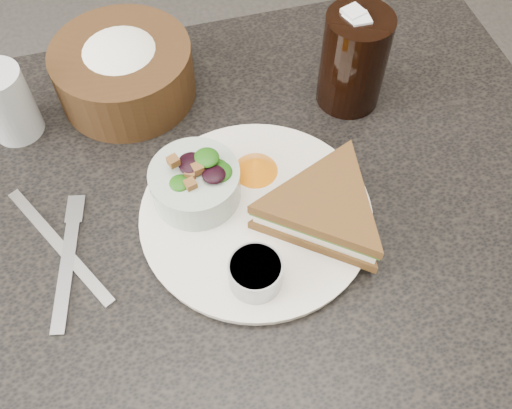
{
  "coord_description": "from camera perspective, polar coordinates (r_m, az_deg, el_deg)",
  "views": [
    {
      "loc": [
        -0.03,
        -0.37,
        1.34
      ],
      "look_at": [
        0.06,
        -0.02,
        0.78
      ],
      "focal_mm": 40.0,
      "sensor_mm": 36.0,
      "label": 1
    }
  ],
  "objects": [
    {
      "name": "fork",
      "position": [
        0.69,
        -18.39,
        -6.05
      ],
      "size": [
        0.05,
        0.16,
        0.0
      ],
      "primitive_type": "cube",
      "rotation": [
        0.0,
        0.0,
        -0.22
      ],
      "color": "gray",
      "rests_on": "dining_table"
    },
    {
      "name": "sandwich",
      "position": [
        0.66,
        6.91,
        -0.45
      ],
      "size": [
        0.25,
        0.25,
        0.05
      ],
      "primitive_type": null,
      "rotation": [
        0.0,
        0.0,
        -0.66
      ],
      "color": "#4B2F17",
      "rests_on": "dinner_plate"
    },
    {
      "name": "knife",
      "position": [
        0.71,
        -19.09,
        -3.87
      ],
      "size": [
        0.11,
        0.19,
        0.0
      ],
      "primitive_type": "cube",
      "rotation": [
        0.0,
        0.0,
        0.49
      ],
      "color": "#A3A3A4",
      "rests_on": "dining_table"
    },
    {
      "name": "salad_bowl",
      "position": [
        0.68,
        -6.15,
        2.49
      ],
      "size": [
        0.14,
        0.14,
        0.06
      ],
      "primitive_type": null,
      "rotation": [
        0.0,
        0.0,
        -0.33
      ],
      "color": "#9BADA2",
      "rests_on": "dinner_plate"
    },
    {
      "name": "floor",
      "position": [
        1.39,
        -2.86,
        -17.85
      ],
      "size": [
        6.0,
        6.0,
        0.0
      ],
      "primitive_type": "plane",
      "color": "#42413E",
      "rests_on": "ground"
    },
    {
      "name": "cola_glass",
      "position": [
        0.78,
        9.79,
        14.33
      ],
      "size": [
        0.11,
        0.11,
        0.15
      ],
      "primitive_type": null,
      "rotation": [
        0.0,
        0.0,
        -0.29
      ],
      "color": "black",
      "rests_on": "dining_table"
    },
    {
      "name": "dinner_plate",
      "position": [
        0.69,
        -0.0,
        -1.1
      ],
      "size": [
        0.28,
        0.28,
        0.01
      ],
      "primitive_type": "cylinder",
      "color": "silver",
      "rests_on": "dining_table"
    },
    {
      "name": "orange_wedge",
      "position": [
        0.71,
        -0.05,
        4.0
      ],
      "size": [
        0.08,
        0.08,
        0.03
      ],
      "primitive_type": "cone",
      "rotation": [
        0.0,
        0.0,
        0.59
      ],
      "color": "orange",
      "rests_on": "dinner_plate"
    },
    {
      "name": "dressing_ramekin",
      "position": [
        0.63,
        -0.06,
        -6.91
      ],
      "size": [
        0.08,
        0.08,
        0.04
      ],
      "primitive_type": "cylinder",
      "rotation": [
        0.0,
        0.0,
        0.38
      ],
      "color": "#91979E",
      "rests_on": "dinner_plate"
    },
    {
      "name": "dining_table",
      "position": [
        1.04,
        -3.75,
        -12.31
      ],
      "size": [
        1.0,
        0.7,
        0.75
      ],
      "primitive_type": "cube",
      "color": "black",
      "rests_on": "floor"
    },
    {
      "name": "bread_basket",
      "position": [
        0.81,
        -13.21,
        13.48
      ],
      "size": [
        0.23,
        0.23,
        0.11
      ],
      "primitive_type": null,
      "rotation": [
        0.0,
        0.0,
        -0.22
      ],
      "color": "#462E15",
      "rests_on": "dining_table"
    },
    {
      "name": "water_glass",
      "position": [
        0.81,
        -23.66,
        9.27
      ],
      "size": [
        0.08,
        0.08,
        0.1
      ],
      "primitive_type": "cylinder",
      "rotation": [
        0.0,
        0.0,
        -0.19
      ],
      "color": "#B5BEC5",
      "rests_on": "dining_table"
    }
  ]
}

